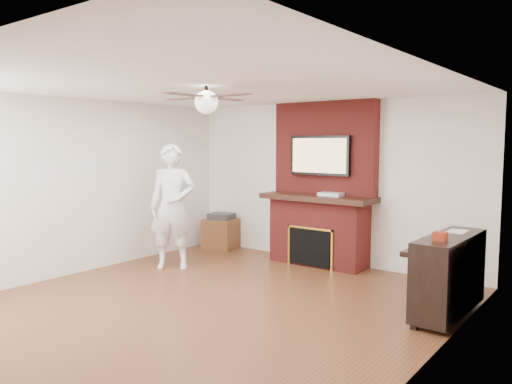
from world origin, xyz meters
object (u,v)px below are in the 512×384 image
Objects in this scene: fireplace at (321,200)px; person at (172,207)px; side_table at (221,232)px; piano at (448,273)px.

fireplace is 1.35× the size of person.
person is 1.68m from side_table.
side_table is (-1.98, -0.07, -0.71)m from fireplace.
piano is (4.26, -1.14, 0.19)m from side_table.
piano is at bearing -26.56° from side_table.
fireplace reaches higher than side_table.
piano is at bearing -27.80° from fireplace.
fireplace reaches higher than piano.
fireplace is at bearing -9.68° from side_table.
person is at bearing -173.16° from piano.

